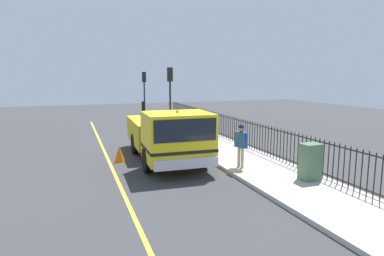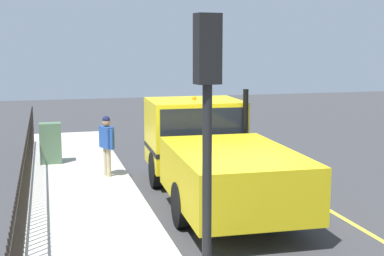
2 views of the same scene
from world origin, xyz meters
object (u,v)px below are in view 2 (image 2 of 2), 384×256
worker_standing (107,139)px  traffic_light_near (207,111)px  work_truck (209,148)px  traffic_cone (293,186)px  utility_cabinet (50,143)px

worker_standing → traffic_light_near: bearing=-21.6°
work_truck → traffic_cone: 2.29m
traffic_light_near → work_truck: bearing=65.7°
work_truck → traffic_light_near: size_ratio=1.72×
work_truck → utility_cabinet: 5.88m
traffic_light_near → traffic_cone: traffic_light_near is taller
work_truck → traffic_light_near: traffic_light_near is taller
traffic_light_near → utility_cabinet: traffic_light_near is taller
traffic_cone → work_truck: bearing=-20.6°
utility_cabinet → traffic_cone: 7.77m
work_truck → traffic_cone: size_ratio=10.05×
traffic_light_near → traffic_cone: 7.35m
work_truck → traffic_cone: work_truck is taller
utility_cabinet → traffic_cone: (-5.74, 5.22, -0.43)m
worker_standing → traffic_cone: bearing=30.7°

